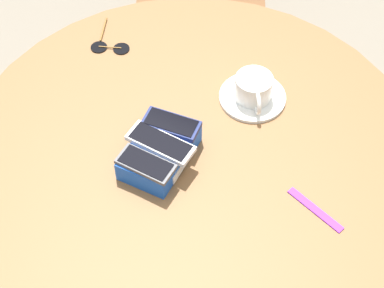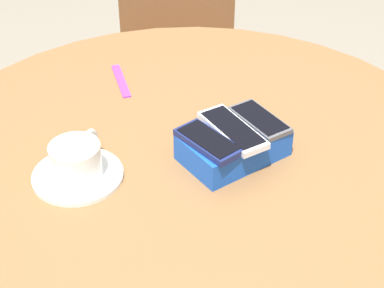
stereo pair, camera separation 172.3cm
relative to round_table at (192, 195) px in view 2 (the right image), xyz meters
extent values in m
cylinder|color=brown|center=(0.00, 0.00, 0.08)|extent=(1.00, 1.00, 0.03)
cube|color=blue|center=(-0.05, 0.05, 0.12)|extent=(0.18, 0.12, 0.05)
cube|color=white|center=(-0.05, -0.01, 0.11)|extent=(0.09, 0.01, 0.02)
cube|color=#515156|center=(-0.11, 0.04, 0.15)|extent=(0.05, 0.12, 0.01)
cube|color=black|center=(-0.11, 0.04, 0.15)|extent=(0.05, 0.11, 0.00)
cube|color=silver|center=(-0.05, 0.04, 0.15)|extent=(0.05, 0.14, 0.01)
cube|color=black|center=(-0.05, 0.04, 0.16)|extent=(0.05, 0.13, 0.00)
cube|color=navy|center=(0.00, 0.05, 0.15)|extent=(0.07, 0.13, 0.01)
cube|color=black|center=(0.00, 0.05, 0.16)|extent=(0.06, 0.11, 0.00)
cylinder|color=white|center=(0.20, -0.04, 0.10)|extent=(0.15, 0.15, 0.01)
cylinder|color=white|center=(0.20, -0.04, 0.13)|extent=(0.08, 0.08, 0.06)
cylinder|color=olive|center=(0.20, -0.04, 0.15)|extent=(0.07, 0.07, 0.00)
torus|color=white|center=(0.16, -0.07, 0.13)|extent=(0.05, 0.04, 0.06)
cube|color=purple|center=(-0.01, -0.29, 0.10)|extent=(0.05, 0.13, 0.00)
cube|color=brown|center=(-0.40, -0.71, -0.18)|extent=(0.52, 0.52, 0.02)
cylinder|color=brown|center=(-0.17, -0.64, -0.41)|extent=(0.04, 0.04, 0.43)
cylinder|color=brown|center=(-0.46, -0.47, -0.41)|extent=(0.04, 0.04, 0.43)
cylinder|color=brown|center=(-0.33, -0.94, -0.41)|extent=(0.04, 0.04, 0.43)
cylinder|color=brown|center=(-0.63, -0.77, -0.41)|extent=(0.04, 0.04, 0.43)
camera|label=1|loc=(-0.72, -0.42, 1.18)|focal=60.00mm
camera|label=2|loc=(0.48, 0.76, 0.77)|focal=60.00mm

